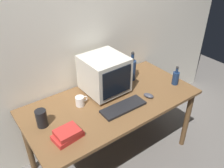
{
  "coord_description": "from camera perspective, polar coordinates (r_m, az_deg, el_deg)",
  "views": [
    {
      "loc": [
        -1.05,
        -1.42,
        2.06
      ],
      "look_at": [
        0.0,
        0.0,
        0.93
      ],
      "focal_mm": 37.62,
      "sensor_mm": 36.0,
      "label": 1
    }
  ],
  "objects": [
    {
      "name": "book_stack",
      "position": [
        1.83,
        -10.76,
        -11.91
      ],
      "size": [
        0.23,
        0.17,
        0.08
      ],
      "color": "red",
      "rests_on": "desk"
    },
    {
      "name": "metal_canister",
      "position": [
        1.96,
        -16.75,
        -7.99
      ],
      "size": [
        0.09,
        0.09,
        0.15
      ],
      "primitive_type": "cylinder",
      "color": "black",
      "rests_on": "desk"
    },
    {
      "name": "ground_plane",
      "position": [
        2.71,
        0.0,
        -16.88
      ],
      "size": [
        6.0,
        6.0,
        0.0
      ],
      "primitive_type": "plane",
      "color": "slate"
    },
    {
      "name": "bottle_short",
      "position": [
        2.48,
        15.22,
        1.53
      ],
      "size": [
        0.07,
        0.07,
        0.21
      ],
      "color": "navy",
      "rests_on": "desk"
    },
    {
      "name": "desk",
      "position": [
        2.25,
        0.0,
        -5.72
      ],
      "size": [
        1.63,
        0.81,
        0.75
      ],
      "color": "brown",
      "rests_on": "ground"
    },
    {
      "name": "bottle_tall",
      "position": [
        2.46,
        4.88,
        3.59
      ],
      "size": [
        0.08,
        0.08,
        0.32
      ],
      "color": "navy",
      "rests_on": "desk"
    },
    {
      "name": "mug",
      "position": [
        2.13,
        -7.73,
        -4.12
      ],
      "size": [
        0.12,
        0.08,
        0.09
      ],
      "color": "white",
      "rests_on": "desk"
    },
    {
      "name": "keyboard",
      "position": [
        2.09,
        2.79,
        -5.66
      ],
      "size": [
        0.42,
        0.16,
        0.02
      ],
      "primitive_type": "cube",
      "rotation": [
        0.0,
        0.0,
        -0.02
      ],
      "color": "black",
      "rests_on": "desk"
    },
    {
      "name": "computer_mouse",
      "position": [
        2.25,
        8.87,
        -2.79
      ],
      "size": [
        0.09,
        0.11,
        0.04
      ],
      "primitive_type": "ellipsoid",
      "rotation": [
        0.0,
        0.0,
        0.35
      ],
      "color": "#3F3F47",
      "rests_on": "desk"
    },
    {
      "name": "crt_monitor",
      "position": [
        2.22,
        -1.88,
        2.38
      ],
      "size": [
        0.39,
        0.4,
        0.37
      ],
      "color": "beige",
      "rests_on": "desk"
    },
    {
      "name": "back_wall",
      "position": [
        2.3,
        -7.02,
        11.72
      ],
      "size": [
        4.0,
        0.08,
        2.5
      ],
      "primitive_type": "cube",
      "color": "silver",
      "rests_on": "ground"
    }
  ]
}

